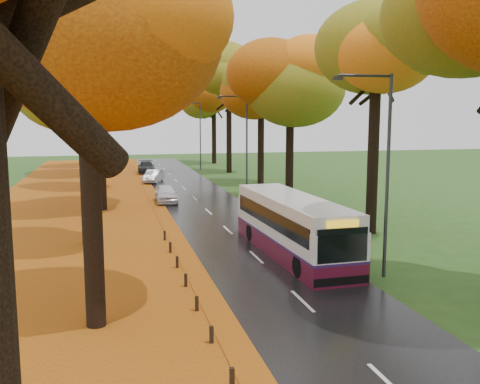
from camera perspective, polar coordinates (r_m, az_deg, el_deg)
name	(u,v)px	position (r m, az deg, el deg)	size (l,w,h in m)	color
road	(206,209)	(36.88, -3.66, -1.86)	(6.50, 90.00, 0.04)	black
centre_line	(206,209)	(36.88, -3.66, -1.82)	(0.12, 90.00, 0.01)	silver
leaf_verge	(69,215)	(36.43, -17.75, -2.37)	(12.00, 90.00, 0.02)	maroon
leaf_drift	(161,211)	(36.48, -8.39, -2.01)	(0.90, 90.00, 0.01)	#B67712
trees_left	(93,69)	(37.97, -15.37, 12.57)	(9.20, 74.00, 13.88)	black
trees_right	(297,70)	(40.17, 6.12, 12.77)	(9.30, 74.20, 13.96)	black
bollard_row	(204,318)	(16.85, -3.91, -13.27)	(0.11, 23.51, 0.52)	black
streetlamp_near	(382,160)	(21.47, 14.94, 3.34)	(2.45, 0.18, 8.00)	#333538
streetlamp_mid	(244,138)	(42.08, 0.40, 5.82)	(2.45, 0.18, 8.00)	#333538
streetlamp_far	(198,130)	(63.63, -4.49, 6.58)	(2.45, 0.18, 8.00)	#333538
bus	(292,225)	(24.72, 5.60, -3.49)	(2.71, 10.27, 2.68)	#4C0C21
car_white	(166,194)	(40.00, -7.90, -0.16)	(1.55, 3.84, 1.31)	white
car_silver	(154,176)	(52.21, -9.21, 1.70)	(1.30, 3.74, 1.23)	#999CA1
car_dark	(146,167)	(61.01, -9.97, 2.63)	(1.82, 4.48, 1.30)	black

